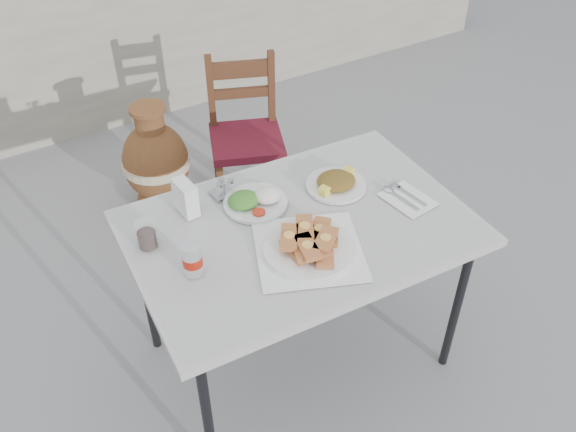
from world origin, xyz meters
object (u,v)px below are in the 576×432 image
terracotta_urn (156,163)px  cola_glass (147,236)px  chair (246,135)px  napkin_holder (186,198)px  salad_rice_plate (255,200)px  cafe_table (300,235)px  salad_chopped_plate (336,182)px  condiment_caddy (224,189)px  pide_plate (309,243)px  soda_can (192,259)px

terracotta_urn → cola_glass: bearing=-109.9°
cola_glass → chair: same height
napkin_holder → chair: size_ratio=0.15×
salad_rice_plate → chair: (0.42, 0.90, -0.33)m
cafe_table → salad_chopped_plate: 0.28m
condiment_caddy → chair: size_ratio=0.12×
salad_chopped_plate → pide_plate: bearing=-138.5°
cola_glass → terracotta_urn: size_ratio=0.16×
chair → terracotta_urn: chair is taller
condiment_caddy → terracotta_urn: bearing=87.5°
salad_chopped_plate → soda_can: 0.70m
napkin_holder → terracotta_urn: bearing=73.7°
soda_can → condiment_caddy: 0.44m
salad_rice_plate → cola_glass: cola_glass is taller
salad_chopped_plate → cola_glass: bearing=176.0°
condiment_caddy → chair: 0.98m
salad_chopped_plate → condiment_caddy: size_ratio=2.33×
salad_chopped_plate → chair: (0.09, 0.96, -0.33)m
chair → soda_can: bearing=-103.2°
salad_rice_plate → chair: chair is taller
cafe_table → napkin_holder: size_ratio=9.79×
pide_plate → napkin_holder: bearing=123.4°
napkin_holder → terracotta_urn: napkin_holder is taller
salad_rice_plate → soda_can: (-0.35, -0.21, 0.04)m
pide_plate → soda_can: (-0.39, 0.11, 0.03)m
pide_plate → napkin_holder: 0.50m
cola_glass → chair: (0.85, 0.91, -0.35)m
pide_plate → salad_chopped_plate: 0.39m
cafe_table → chair: bearing=72.8°
salad_rice_plate → terracotta_urn: bearing=91.4°
salad_chopped_plate → condiment_caddy: (-0.40, 0.18, 0.00)m
napkin_holder → chair: bearing=46.0°
pide_plate → cola_glass: bearing=146.6°
napkin_holder → terracotta_urn: size_ratio=0.20×
pide_plate → terracotta_urn: pide_plate is taller
salad_chopped_plate → soda_can: soda_can is taller
salad_chopped_plate → soda_can: (-0.68, -0.15, 0.04)m
chair → cafe_table: bearing=-85.7°
salad_rice_plate → napkin_holder: (-0.24, 0.09, 0.04)m
salad_chopped_plate → terracotta_urn: salad_chopped_plate is taller
salad_rice_plate → soda_can: 0.41m
soda_can → condiment_caddy: (0.28, 0.33, -0.04)m
salad_rice_plate → condiment_caddy: condiment_caddy is taller
pide_plate → cola_glass: cola_glass is taller
cafe_table → condiment_caddy: 0.35m
salad_chopped_plate → chair: 1.02m
pide_plate → salad_rice_plate: 0.32m
salad_rice_plate → condiment_caddy: (-0.07, 0.12, 0.00)m
napkin_holder → chair: 1.11m
salad_rice_plate → condiment_caddy: 0.14m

